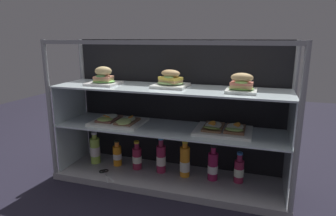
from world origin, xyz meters
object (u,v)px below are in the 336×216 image
at_px(open_sandwich_tray_left_of_center, 224,129).
at_px(kitchen_scissors, 105,173).
at_px(juice_bottle_front_fourth, 161,158).
at_px(plated_roll_sandwich_center, 242,85).
at_px(juice_bottle_front_second, 95,150).
at_px(plated_roll_sandwich_right_of_center, 104,78).
at_px(juice_bottle_back_left, 213,166).
at_px(juice_bottle_tucked_behind, 239,170).
at_px(juice_bottle_near_post, 137,158).
at_px(juice_bottle_back_center, 117,155).
at_px(open_sandwich_tray_mid_right, 118,121).
at_px(plated_roll_sandwich_far_left, 171,81).
at_px(juice_bottle_back_right, 185,162).

xyz_separation_m(open_sandwich_tray_left_of_center, kitchen_scissors, (-0.76, -0.12, -0.35)).
bearing_deg(kitchen_scissors, juice_bottle_front_fourth, 21.09).
bearing_deg(plated_roll_sandwich_center, open_sandwich_tray_left_of_center, 154.50).
bearing_deg(juice_bottle_front_second, plated_roll_sandwich_center, -3.46).
bearing_deg(juice_bottle_front_second, plated_roll_sandwich_right_of_center, -20.78).
xyz_separation_m(plated_roll_sandwich_right_of_center, open_sandwich_tray_left_of_center, (0.79, 0.03, -0.28)).
bearing_deg(kitchen_scissors, juice_bottle_back_left, 10.98).
bearing_deg(juice_bottle_tucked_behind, juice_bottle_front_fourth, -178.12).
bearing_deg(open_sandwich_tray_left_of_center, juice_bottle_near_post, 178.36).
bearing_deg(kitchen_scissors, juice_bottle_back_center, 81.76).
distance_m(open_sandwich_tray_mid_right, juice_bottle_near_post, 0.30).
xyz_separation_m(juice_bottle_back_center, juice_bottle_near_post, (0.16, -0.01, 0.00)).
distance_m(plated_roll_sandwich_right_of_center, juice_bottle_back_center, 0.56).
xyz_separation_m(open_sandwich_tray_mid_right, juice_bottle_back_center, (-0.05, 0.06, -0.27)).
distance_m(plated_roll_sandwich_center, open_sandwich_tray_left_of_center, 0.30).
bearing_deg(plated_roll_sandwich_far_left, juice_bottle_tucked_behind, 3.64).
relative_size(plated_roll_sandwich_center, juice_bottle_front_fourth, 0.69).
xyz_separation_m(juice_bottle_front_fourth, juice_bottle_back_right, (0.17, -0.01, -0.00)).
relative_size(juice_bottle_back_center, kitchen_scissors, 1.06).
relative_size(juice_bottle_near_post, juice_bottle_front_fourth, 0.81).
distance_m(open_sandwich_tray_left_of_center, juice_bottle_back_center, 0.79).
distance_m(juice_bottle_back_center, juice_bottle_back_left, 0.68).
relative_size(plated_roll_sandwich_center, juice_bottle_back_right, 0.70).
bearing_deg(juice_bottle_front_second, juice_bottle_back_right, -0.63).
bearing_deg(plated_roll_sandwich_far_left, juice_bottle_near_post, 177.80).
height_order(plated_roll_sandwich_right_of_center, kitchen_scissors, plated_roll_sandwich_right_of_center).
distance_m(open_sandwich_tray_left_of_center, juice_bottle_front_second, 0.95).
distance_m(plated_roll_sandwich_right_of_center, juice_bottle_tucked_behind, 1.05).
bearing_deg(plated_roll_sandwich_center, juice_bottle_back_right, 170.91).
xyz_separation_m(plated_roll_sandwich_far_left, open_sandwich_tray_left_of_center, (0.34, -0.01, -0.28)).
relative_size(plated_roll_sandwich_right_of_center, open_sandwich_tray_mid_right, 0.58).
xyz_separation_m(juice_bottle_back_right, juice_bottle_tucked_behind, (0.34, 0.03, -0.02)).
bearing_deg(juice_bottle_front_fourth, kitchen_scissors, -158.91).
bearing_deg(plated_roll_sandwich_right_of_center, juice_bottle_front_second, 159.22).
height_order(plated_roll_sandwich_far_left, juice_bottle_back_center, plated_roll_sandwich_far_left).
bearing_deg(juice_bottle_back_right, plated_roll_sandwich_center, -9.09).
height_order(juice_bottle_near_post, juice_bottle_back_left, juice_bottle_back_left).
relative_size(juice_bottle_front_fourth, kitchen_scissors, 1.41).
xyz_separation_m(juice_bottle_front_second, juice_bottle_back_right, (0.67, -0.01, 0.00)).
bearing_deg(juice_bottle_back_right, plated_roll_sandwich_far_left, -178.90).
relative_size(open_sandwich_tray_left_of_center, juice_bottle_near_post, 1.69).
xyz_separation_m(juice_bottle_front_second, juice_bottle_back_center, (0.17, 0.01, -0.02)).
bearing_deg(plated_roll_sandwich_far_left, juice_bottle_back_right, 1.10).
bearing_deg(juice_bottle_near_post, juice_bottle_back_center, 176.18).
bearing_deg(open_sandwich_tray_left_of_center, plated_roll_sandwich_right_of_center, -177.64).
distance_m(plated_roll_sandwich_right_of_center, juice_bottle_near_post, 0.59).
xyz_separation_m(juice_bottle_back_right, kitchen_scissors, (-0.52, -0.13, -0.09)).
height_order(plated_roll_sandwich_right_of_center, juice_bottle_near_post, plated_roll_sandwich_right_of_center).
xyz_separation_m(open_sandwich_tray_mid_right, open_sandwich_tray_left_of_center, (0.69, 0.03, 0.00)).
bearing_deg(juice_bottle_tucked_behind, open_sandwich_tray_left_of_center, -161.00).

